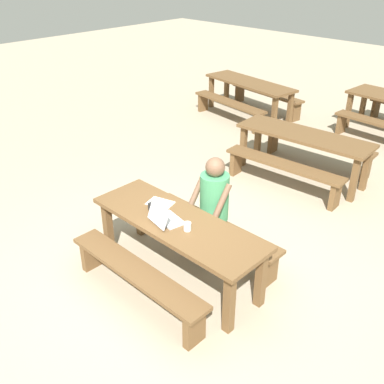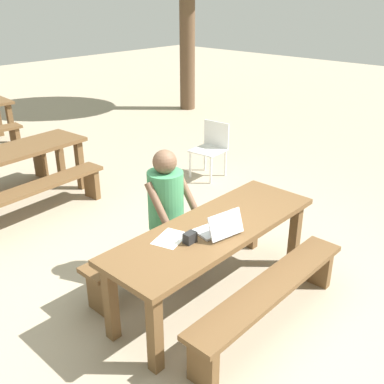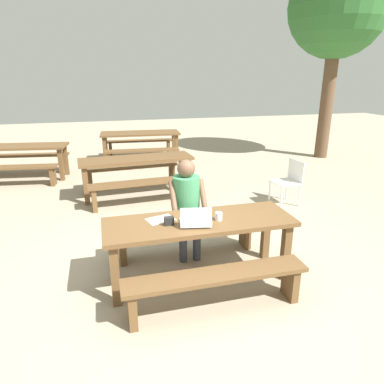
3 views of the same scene
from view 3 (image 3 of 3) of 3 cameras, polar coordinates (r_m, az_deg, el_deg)
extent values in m
plane|color=tan|center=(4.21, 1.17, -13.94)|extent=(30.00, 30.00, 0.00)
cube|color=brown|center=(3.87, 1.24, -4.99)|extent=(2.12, 0.71, 0.05)
cube|color=brown|center=(3.69, -12.55, -13.27)|extent=(0.09, 0.09, 0.69)
cube|color=brown|center=(4.18, 15.18, -9.47)|extent=(0.09, 0.09, 0.69)
cube|color=brown|center=(4.13, -12.92, -9.58)|extent=(0.09, 0.09, 0.69)
cube|color=brown|center=(4.57, 12.05, -6.63)|extent=(0.09, 0.09, 0.69)
cube|color=brown|center=(3.51, 4.02, -13.54)|extent=(1.87, 0.30, 0.05)
cube|color=brown|center=(3.49, -9.86, -18.24)|extent=(0.08, 0.24, 0.38)
cube|color=brown|center=(3.94, 15.90, -14.02)|extent=(0.08, 0.24, 0.38)
cube|color=brown|center=(4.53, -0.92, -5.61)|extent=(1.87, 0.30, 0.05)
cube|color=brown|center=(4.52, -11.37, -9.10)|extent=(0.08, 0.24, 0.38)
cube|color=brown|center=(4.87, 8.74, -6.78)|extent=(0.08, 0.24, 0.38)
cube|color=silver|center=(3.79, 0.51, -4.93)|extent=(0.36, 0.27, 0.02)
cube|color=silver|center=(3.62, 0.69, -4.26)|extent=(0.34, 0.14, 0.20)
cube|color=black|center=(3.63, 0.68, -4.18)|extent=(0.31, 0.12, 0.18)
cube|color=black|center=(3.74, -3.81, -4.76)|extent=(0.10, 0.07, 0.09)
cube|color=white|center=(3.89, -5.17, -4.52)|extent=(0.34, 0.28, 0.00)
cylinder|color=white|center=(3.85, 4.41, -4.02)|extent=(0.08, 0.08, 0.09)
cylinder|color=#333847|center=(4.44, -1.47, -8.91)|extent=(0.10, 0.10, 0.43)
cylinder|color=#333847|center=(4.48, 0.80, -8.63)|extent=(0.10, 0.10, 0.43)
cube|color=#333847|center=(4.43, -0.63, -5.34)|extent=(0.28, 0.28, 0.12)
cylinder|color=#3F8C59|center=(4.39, -0.94, -1.00)|extent=(0.34, 0.34, 0.57)
cylinder|color=brown|center=(4.24, -3.10, -1.13)|extent=(0.07, 0.32, 0.41)
cylinder|color=brown|center=(4.33, 1.82, -0.69)|extent=(0.07, 0.32, 0.41)
sphere|color=brown|center=(4.27, -0.96, 3.87)|extent=(0.22, 0.22, 0.22)
cube|color=white|center=(6.50, 15.11, 1.57)|extent=(0.48, 0.48, 0.02)
cube|color=white|center=(6.57, 16.76, 3.43)|extent=(0.06, 0.44, 0.38)
cylinder|color=white|center=(6.61, 12.67, 0.10)|extent=(0.04, 0.04, 0.41)
cylinder|color=white|center=(6.32, 14.50, -0.94)|extent=(0.04, 0.04, 0.41)
cylinder|color=white|center=(6.82, 15.36, 0.45)|extent=(0.04, 0.04, 0.41)
cylinder|color=white|center=(6.53, 17.26, -0.54)|extent=(0.04, 0.04, 0.41)
cube|color=brown|center=(6.77, -9.18, 5.39)|extent=(2.20, 0.81, 0.05)
cube|color=brown|center=(6.56, -17.08, 0.91)|extent=(0.10, 0.10, 0.71)
cube|color=brown|center=(6.87, -0.63, 2.58)|extent=(0.10, 0.10, 0.71)
cube|color=brown|center=(7.00, -17.25, 2.01)|extent=(0.10, 0.10, 0.71)
cube|color=brown|center=(7.30, -1.77, 3.54)|extent=(0.10, 0.10, 0.71)
cube|color=brown|center=(6.28, -8.09, 1.58)|extent=(1.96, 0.43, 0.05)
cube|color=brown|center=(6.26, -15.81, -1.23)|extent=(0.10, 0.24, 0.41)
cube|color=brown|center=(6.56, -0.53, 0.42)|extent=(0.10, 0.24, 0.41)
cube|color=brown|center=(7.41, -9.87, 4.15)|extent=(1.96, 0.43, 0.05)
cube|color=brown|center=(7.39, -16.43, 1.77)|extent=(0.10, 0.24, 0.41)
cube|color=brown|center=(7.64, -3.33, 3.08)|extent=(0.10, 0.24, 0.41)
cube|color=brown|center=(9.67, -8.54, 9.56)|extent=(2.16, 0.94, 0.05)
cube|color=brown|center=(9.46, -14.17, 6.59)|extent=(0.10, 0.10, 0.73)
cube|color=brown|center=(9.54, -2.55, 7.25)|extent=(0.10, 0.10, 0.73)
cube|color=brown|center=(10.04, -14.02, 7.29)|extent=(0.10, 0.10, 0.73)
cube|color=brown|center=(10.11, -3.05, 7.91)|extent=(0.10, 0.10, 0.73)
cube|color=brown|center=(9.05, -8.22, 6.80)|extent=(1.92, 0.43, 0.05)
cube|color=brown|center=(9.10, -13.53, 5.11)|extent=(0.10, 0.24, 0.40)
cube|color=brown|center=(9.17, -2.83, 5.72)|extent=(0.10, 0.24, 0.40)
cube|color=brown|center=(10.41, -8.64, 8.35)|extent=(1.92, 0.43, 0.05)
cube|color=brown|center=(10.45, -13.28, 6.87)|extent=(0.10, 0.24, 0.40)
cube|color=brown|center=(10.52, -3.92, 7.40)|extent=(0.10, 0.24, 0.40)
cube|color=brown|center=(8.72, -27.09, 6.67)|extent=(2.26, 0.98, 0.05)
cube|color=brown|center=(8.28, -20.78, 4.22)|extent=(0.10, 0.10, 0.72)
cube|color=brown|center=(8.73, -20.08, 5.01)|extent=(0.10, 0.10, 0.72)
cube|color=brown|center=(8.25, -28.05, 3.60)|extent=(1.99, 0.57, 0.05)
cube|color=brown|center=(8.03, -21.93, 2.45)|extent=(0.11, 0.25, 0.40)
cube|color=brown|center=(9.31, -25.65, 5.48)|extent=(1.99, 0.57, 0.05)
cube|color=brown|center=(9.11, -20.18, 4.49)|extent=(0.11, 0.25, 0.40)
cylinder|color=brown|center=(10.56, 21.35, 13.78)|extent=(0.35, 0.35, 3.14)
sphere|color=#2D662D|center=(10.66, 22.99, 26.29)|extent=(2.53, 2.53, 2.53)
camera|label=1|loc=(4.11, 72.50, 21.65)|focal=41.58mm
camera|label=2|loc=(2.08, -71.68, 15.14)|focal=41.91mm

